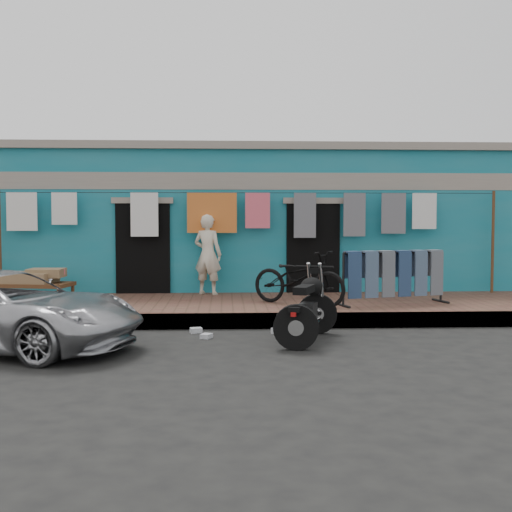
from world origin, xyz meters
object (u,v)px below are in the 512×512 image
Objects in this scene: charpoy at (27,285)px; car at (2,309)px; seated_person at (208,255)px; bicycle at (299,272)px; motorcycle at (307,305)px; jeans_rack at (393,277)px.

car is at bearing -78.54° from charpoy.
bicycle is (1.66, -1.65, -0.22)m from seated_person.
car is at bearing -154.41° from motorcycle.
bicycle is at bearing 107.36° from motorcycle.
motorcycle is at bearing -30.84° from charpoy.
motorcycle is at bearing -146.79° from bicycle.
charpoy is at bearing 173.15° from jeans_rack.
seated_person is 0.77× the size of jeans_rack.
car is at bearing 81.06° from seated_person.
jeans_rack is at bearing 177.35° from seated_person.
jeans_rack reaches higher than motorcycle.
bicycle is at bearing -41.62° from car.
charpoy is at bearing 38.40° from seated_person.
jeans_rack is at bearing -54.36° from bicycle.
bicycle is 5.06m from charpoy.
bicycle reaches higher than motorcycle.
charpoy is at bearing 29.82° from car.
bicycle reaches higher than jeans_rack.
jeans_rack is (1.69, -0.02, -0.09)m from bicycle.
motorcycle is at bearing -130.73° from jeans_rack.
motorcycle is 5.67m from charpoy.
seated_person is (2.67, 4.14, 0.50)m from car.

